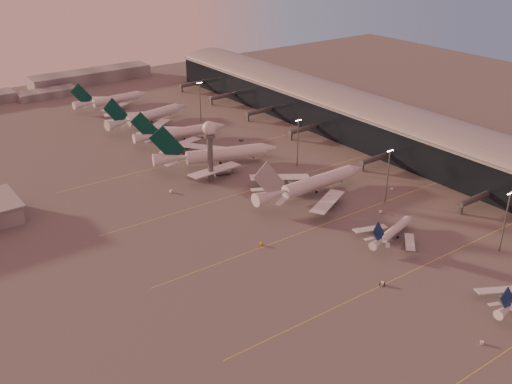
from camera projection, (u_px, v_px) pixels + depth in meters
ground at (394, 304)px, 194.92m from camera, size 700.00×700.00×0.00m
taxiway_markings at (342, 216)px, 251.99m from camera, size 180.00×185.25×0.02m
terminal at (379, 125)px, 328.80m from camera, size 57.00×362.00×23.04m
radar_tower at (210, 139)px, 276.77m from camera, size 6.40×6.40×31.10m
mast_a at (506, 219)px, 220.09m from camera, size 3.60×0.56×25.00m
mast_b at (388, 173)px, 258.82m from camera, size 3.60×0.56×25.00m
mast_c at (298, 140)px, 296.49m from camera, size 3.60×0.56×25.00m
mast_d at (200, 100)px, 361.42m from camera, size 3.60×0.56×25.00m
distant_horizon at (57, 84)px, 433.12m from camera, size 165.00×37.50×9.00m
narrowbody_mid at (393, 233)px, 233.36m from camera, size 32.86×25.89×13.11m
widebody_white at (312, 187)px, 269.59m from camera, size 64.01×51.29×22.52m
greentail_a at (217, 157)px, 301.60m from camera, size 62.99×50.07×23.69m
greentail_b at (181, 135)px, 334.57m from camera, size 55.14×44.25×20.10m
greentail_c at (148, 118)px, 360.88m from camera, size 58.77×47.01×21.58m
greentail_d at (112, 102)px, 394.14m from camera, size 52.92×42.67×19.21m
gsv_truck_a at (482, 340)px, 176.77m from camera, size 5.17×4.55×2.06m
gsv_tug_mid at (382, 284)px, 204.76m from camera, size 4.22×4.61×1.13m
gsv_truck_b at (381, 210)px, 254.33m from camera, size 5.84×2.97×2.25m
gsv_truck_c at (261, 242)px, 229.54m from camera, size 5.98×4.47×2.30m
gsv_catering_b at (392, 186)px, 275.27m from camera, size 5.01×2.88×3.87m
gsv_truck_d at (170, 190)px, 272.98m from camera, size 3.80×6.63×2.53m
gsv_tug_hangar at (241, 140)px, 335.19m from camera, size 4.04×2.60×1.11m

